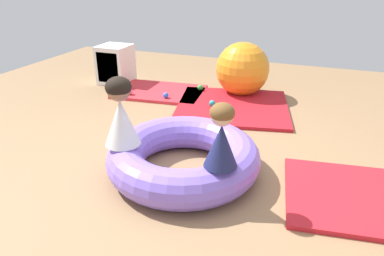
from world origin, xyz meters
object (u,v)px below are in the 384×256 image
Objects in this scene: child_in_white at (121,112)px; exercise_ball_large at (242,69)px; play_ball_teal at (212,103)px; play_ball_green at (200,87)px; storage_cube at (115,65)px; inflatable_cushion at (184,157)px; play_ball_orange at (128,85)px; play_ball_pink at (129,91)px; play_ball_blue at (166,95)px; child_in_navy at (221,136)px.

child_in_white is 0.78× the size of exercise_ball_large.
play_ball_teal is 0.11× the size of exercise_ball_large.
storage_cube is at bearing -179.54° from play_ball_green.
play_ball_teal is at bearing -17.07° from storage_cube.
inflatable_cushion reaches higher than play_ball_orange.
play_ball_pink reaches higher than play_ball_blue.
child_in_navy is at bearing -34.90° from inflatable_cushion.
play_ball_pink is 1.13× the size of play_ball_blue.
play_ball_teal is at bearing -23.06° from child_in_white.
play_ball_green is 1.36m from storage_cube.
play_ball_pink is at bearing -174.96° from play_ball_blue.
play_ball_teal is 0.96× the size of play_ball_green.
child_in_navy is 3.27m from storage_cube.
play_ball_orange is at bearing 124.40° from play_ball_pink.
exercise_ball_large is at bearing 34.82° from play_ball_blue.
play_ball_green reaches higher than play_ball_blue.
inflatable_cushion reaches higher than play_ball_blue.
exercise_ball_large is at bearing -51.36° from child_in_navy.
child_in_navy reaches higher than exercise_ball_large.
child_in_navy is at bearing -44.72° from storage_cube.
play_ball_orange reaches higher than play_ball_teal.
play_ball_green is (-0.97, 2.30, -0.46)m from child_in_navy.
storage_cube reaches higher than play_ball_blue.
child_in_navy reaches higher than play_ball_blue.
play_ball_orange is at bearing -17.17° from child_in_navy.
play_ball_pink is 0.12× the size of exercise_ball_large.
exercise_ball_large is at bearing 25.12° from play_ball_pink.
play_ball_green is at bearing -165.31° from exercise_ball_large.
play_ball_orange is at bearing -163.89° from exercise_ball_large.
child_in_white is 7.50× the size of play_ball_blue.
play_ball_green is at bearing 123.04° from play_ball_teal.
play_ball_teal is (1.31, -0.23, -0.01)m from play_ball_orange.
play_ball_pink is at bearing 12.83° from child_in_white.
play_ball_green is (-0.13, 2.24, -0.50)m from child_in_white.
child_in_white is 7.24× the size of play_ball_teal.
inflatable_cushion is 2.31× the size of child_in_white.
exercise_ball_large is (0.86, 0.60, 0.28)m from play_ball_blue.
child_in_navy reaches higher than inflatable_cushion.
play_ball_teal is at bearing -10.12° from play_ball_orange.
inflatable_cushion is at bearing -74.28° from play_ball_green.
play_ball_green is at bearing 0.46° from storage_cube.
child_in_navy reaches higher than play_ball_orange.
child_in_navy is (0.83, -0.06, -0.04)m from child_in_white.
child_in_navy is 2.83m from play_ball_orange.
child_in_navy is at bearing -80.17° from exercise_ball_large.
play_ball_pink is 0.74m from storage_cube.
child_in_white is at bearing 24.90° from child_in_navy.
play_ball_teal is (0.66, -0.07, 0.00)m from play_ball_blue.
play_ball_blue is 0.10× the size of exercise_ball_large.
exercise_ball_large is at bearing 14.69° from play_ball_green.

